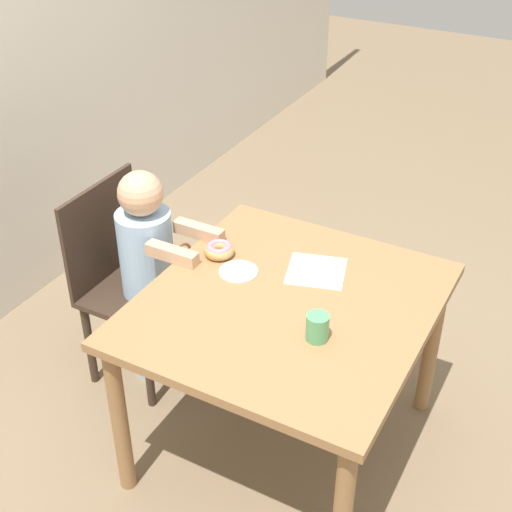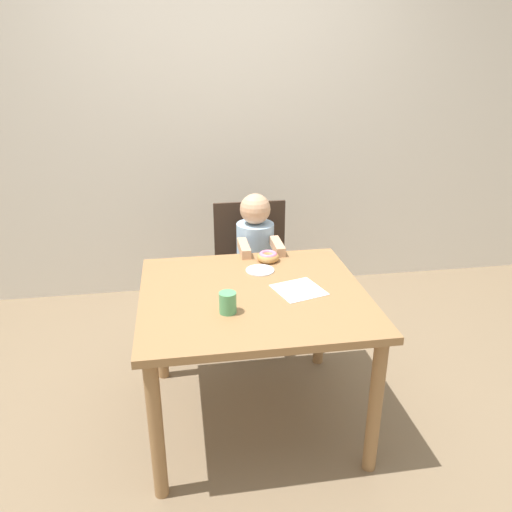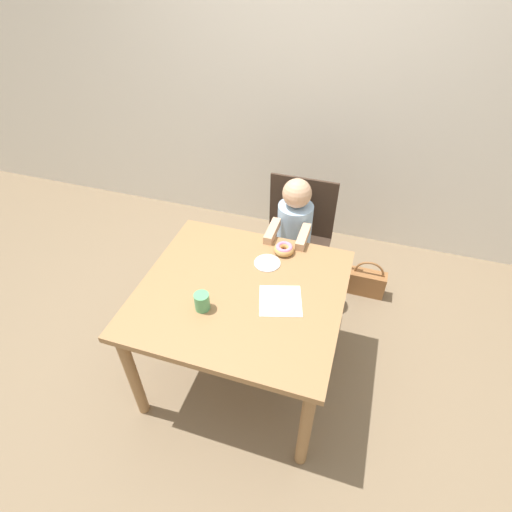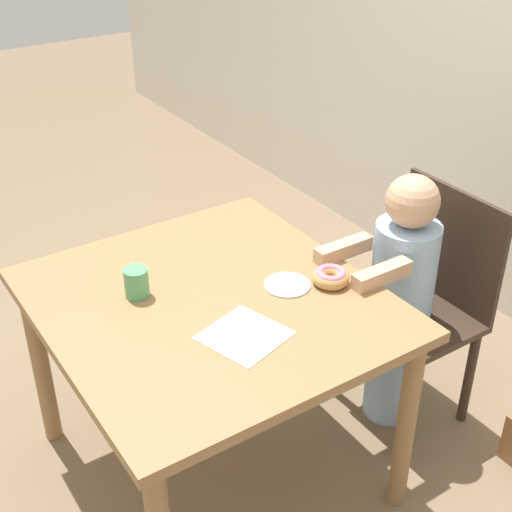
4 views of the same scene
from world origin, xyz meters
name	(u,v)px [view 3 (image 3 of 4)]	position (x,y,z in m)	size (l,w,h in m)	color
ground_plane	(244,369)	(0.00, 0.00, 0.00)	(12.00, 12.00, 0.00)	#7A664C
wall_back	(313,82)	(0.00, 1.61, 1.25)	(8.00, 0.05, 2.50)	silver
dining_table	(241,303)	(0.00, 0.00, 0.61)	(1.04, 0.96, 0.71)	olive
chair	(296,239)	(0.12, 0.80, 0.46)	(0.45, 0.37, 0.87)	#38281E
child_figure	(293,244)	(0.12, 0.69, 0.51)	(0.24, 0.41, 0.98)	#99BCE0
donut	(284,249)	(0.13, 0.36, 0.73)	(0.12, 0.12, 0.05)	tan
napkin	(280,301)	(0.21, -0.01, 0.71)	(0.26, 0.26, 0.00)	white
handbag	(367,282)	(0.65, 0.91, 0.11)	(0.27, 0.10, 0.30)	brown
cup	(202,302)	(-0.14, -0.17, 0.75)	(0.07, 0.07, 0.09)	#519E66
plate	(267,263)	(0.07, 0.24, 0.71)	(0.14, 0.14, 0.01)	silver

